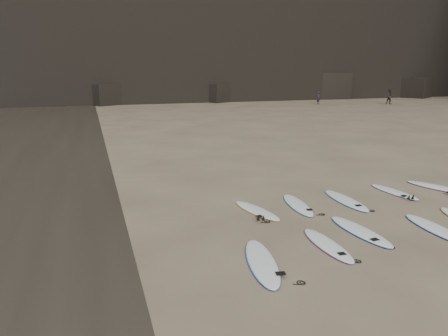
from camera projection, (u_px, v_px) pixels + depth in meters
The scene contains 12 objects.
ground at pixel (382, 233), 12.57m from camera, with size 240.00×240.00×0.00m, color #897559.
surfboard_0 at pixel (262, 262), 10.59m from camera, with size 0.66×2.75×0.10m, color white.
surfboard_1 at pixel (328, 245), 11.62m from camera, with size 0.58×2.41×0.09m, color white.
surfboard_2 at pixel (360, 231), 12.57m from camera, with size 0.63×2.65×0.10m, color white.
surfboard_3 at pixel (436, 229), 12.73m from camera, with size 0.63×2.64×0.09m, color white.
surfboard_5 at pixel (257, 210), 14.37m from camera, with size 0.56×2.34×0.08m, color white.
surfboard_6 at pixel (298, 205), 14.94m from camera, with size 0.59×2.47×0.09m, color white.
surfboard_7 at pixel (346, 200), 15.42m from camera, with size 0.63×2.64×0.09m, color white.
surfboard_8 at pixel (394, 192), 16.47m from camera, with size 0.56×2.33×0.08m, color white.
surfboard_9 at pixel (441, 188), 16.97m from camera, with size 0.65×2.72×0.10m, color white.
person_a at pixel (318, 98), 53.26m from camera, with size 0.55×0.36×1.52m, color black.
person_b at pixel (390, 97), 53.09m from camera, with size 0.90×0.70×1.84m, color black.
Camera 1 is at (-7.87, -9.91, 4.72)m, focal length 35.00 mm.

